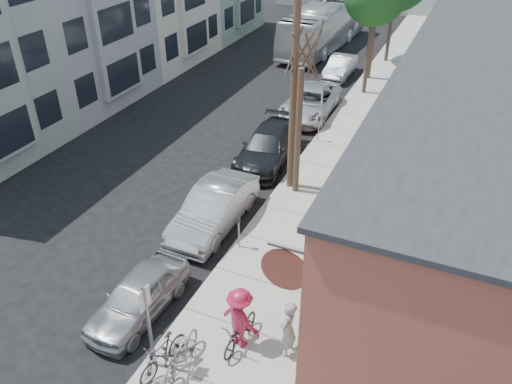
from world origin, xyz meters
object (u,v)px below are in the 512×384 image
at_px(sign_post, 148,320).
at_px(parking_meter_near, 239,227).
at_px(car_2, 268,146).
at_px(car_3, 310,102).
at_px(patron_grey, 288,329).
at_px(car_4, 340,67).
at_px(cyclist, 240,318).
at_px(patio_chair_a, 323,321).
at_px(car_1, 214,208).
at_px(parking_meter_far, 319,125).
at_px(bus, 324,26).
at_px(utility_pole_near, 293,61).
at_px(patron_green, 307,364).
at_px(tree_bare, 298,134).
at_px(parked_bike_a, 163,355).
at_px(car_0, 138,296).
at_px(parked_bike_b, 181,354).
at_px(patio_chair_b, 319,328).

relative_size(sign_post, parking_meter_near, 2.26).
relative_size(car_2, car_3, 0.97).
distance_m(patron_grey, car_4, 22.67).
bearing_deg(cyclist, car_2, -55.51).
relative_size(patio_chair_a, car_1, 0.19).
bearing_deg(parking_meter_far, bus, 106.36).
relative_size(utility_pole_near, patron_green, 5.91).
distance_m(utility_pole_near, patio_chair_a, 9.30).
bearing_deg(cyclist, car_1, -39.20).
relative_size(tree_bare, car_1, 1.09).
distance_m(parking_meter_far, patio_chair_a, 12.10).
height_order(parked_bike_a, car_0, car_0).
bearing_deg(car_0, car_4, 92.50).
height_order(parking_meter_far, car_2, car_2).
relative_size(utility_pole_near, car_0, 2.61).
xyz_separation_m(tree_bare, patio_chair_a, (3.27, -6.78, -2.14)).
bearing_deg(car_1, sign_post, -76.17).
xyz_separation_m(sign_post, parked_bike_a, (0.28, 0.01, -1.16)).
height_order(patron_green, car_1, patron_green).
bearing_deg(cyclist, parking_meter_far, -65.80).
bearing_deg(parked_bike_a, car_1, 115.45).
distance_m(utility_pole_near, patron_green, 10.67).
relative_size(patron_green, car_3, 0.32).
relative_size(car_0, bus, 0.33).
bearing_deg(car_1, car_2, 91.18).
bearing_deg(parked_bike_b, car_4, 91.87).
relative_size(tree_bare, patron_green, 3.04).
bearing_deg(parked_bike_a, parking_meter_near, 103.32).
bearing_deg(cyclist, utility_pole_near, -62.44).
bearing_deg(cyclist, car_4, -65.29).
bearing_deg(car_2, patron_grey, -69.18).
xyz_separation_m(car_1, car_2, (-0.10, 5.41, -0.04)).
relative_size(sign_post, patio_chair_b, 3.18).
bearing_deg(parked_bike_a, car_0, 149.23).
bearing_deg(car_1, parking_meter_far, 79.80).
distance_m(cyclist, car_0, 3.34).
bearing_deg(cyclist, parked_bike_a, 62.61).
distance_m(parked_bike_a, bus, 30.00).
bearing_deg(utility_pole_near, parking_meter_near, -91.78).
bearing_deg(car_2, tree_bare, -49.41).
bearing_deg(car_2, sign_post, -86.46).
distance_m(parking_meter_near, utility_pole_near, 6.33).
bearing_deg(car_2, cyclist, -75.90).
bearing_deg(bus, parking_meter_far, -69.38).
height_order(sign_post, car_0, sign_post).
bearing_deg(parked_bike_a, patio_chair_b, 46.20).
bearing_deg(car_4, patio_chair_a, -75.56).
distance_m(patio_chair_a, bus, 28.02).
relative_size(patio_chair_b, parked_bike_a, 0.50).
distance_m(tree_bare, car_1, 4.33).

